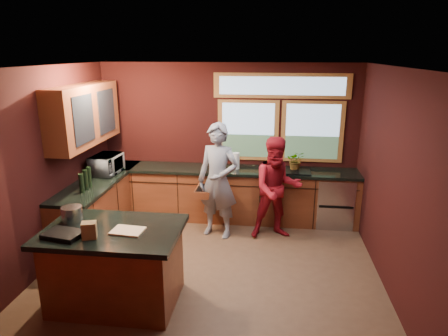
% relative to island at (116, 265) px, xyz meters
% --- Properties ---
extents(floor, '(4.50, 4.50, 0.00)m').
position_rel_island_xyz_m(floor, '(0.99, 0.92, -0.48)').
color(floor, brown).
rests_on(floor, ground).
extents(room_shell, '(4.52, 4.02, 2.71)m').
position_rel_island_xyz_m(room_shell, '(0.39, 1.24, 1.32)').
color(room_shell, black).
rests_on(room_shell, ground).
extents(back_counter, '(4.50, 0.64, 0.93)m').
position_rel_island_xyz_m(back_counter, '(1.19, 2.62, -0.01)').
color(back_counter, '#572814').
rests_on(back_counter, floor).
extents(left_counter, '(0.64, 2.30, 0.93)m').
position_rel_island_xyz_m(left_counter, '(-0.96, 1.77, -0.01)').
color(left_counter, '#572814').
rests_on(left_counter, floor).
extents(island, '(1.55, 1.05, 0.95)m').
position_rel_island_xyz_m(island, '(0.00, 0.00, 0.00)').
color(island, '#572814').
rests_on(island, floor).
extents(person_grey, '(0.77, 0.62, 1.84)m').
position_rel_island_xyz_m(person_grey, '(0.94, 1.94, 0.44)').
color(person_grey, slate).
rests_on(person_grey, floor).
extents(person_red, '(0.91, 0.78, 1.63)m').
position_rel_island_xyz_m(person_red, '(1.86, 1.99, 0.34)').
color(person_red, maroon).
rests_on(person_red, floor).
extents(microwave, '(0.42, 0.59, 0.31)m').
position_rel_island_xyz_m(microwave, '(-0.93, 2.08, 0.61)').
color(microwave, '#999999').
rests_on(microwave, left_counter).
extents(potted_plant, '(0.30, 0.26, 0.33)m').
position_rel_island_xyz_m(potted_plant, '(2.17, 2.67, 0.62)').
color(potted_plant, '#999999').
rests_on(potted_plant, back_counter).
extents(paper_towel, '(0.12, 0.12, 0.28)m').
position_rel_island_xyz_m(paper_towel, '(1.16, 2.62, 0.59)').
color(paper_towel, silver).
rests_on(paper_towel, back_counter).
extents(cutting_board, '(0.37, 0.28, 0.02)m').
position_rel_island_xyz_m(cutting_board, '(0.20, -0.05, 0.48)').
color(cutting_board, tan).
rests_on(cutting_board, island).
extents(stock_pot, '(0.24, 0.24, 0.18)m').
position_rel_island_xyz_m(stock_pot, '(-0.55, 0.15, 0.56)').
color(stock_pot, '#AFAFB4').
rests_on(stock_pot, island).
extents(paper_bag, '(0.18, 0.16, 0.18)m').
position_rel_island_xyz_m(paper_bag, '(-0.15, -0.25, 0.56)').
color(paper_bag, brown).
rests_on(paper_bag, island).
extents(black_tray, '(0.44, 0.35, 0.05)m').
position_rel_island_xyz_m(black_tray, '(-0.45, -0.25, 0.49)').
color(black_tray, black).
rests_on(black_tray, island).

